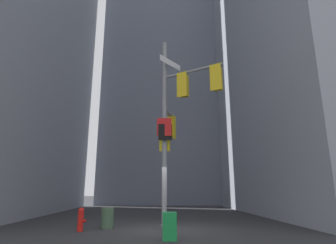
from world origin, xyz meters
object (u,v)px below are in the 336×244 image
(trash_bin, at_px, (107,218))
(newspaper_box, at_px, (170,226))
(signal_pole_assembly, at_px, (175,117))
(fire_hydrant, at_px, (81,219))

(trash_bin, bearing_deg, newspaper_box, -48.94)
(signal_pole_assembly, height_order, fire_hydrant, signal_pole_assembly)
(fire_hydrant, distance_m, newspaper_box, 3.94)
(signal_pole_assembly, distance_m, fire_hydrant, 5.69)
(fire_hydrant, xyz_separation_m, newspaper_box, (3.35, -2.06, -0.03))
(newspaper_box, bearing_deg, fire_hydrant, 148.43)
(signal_pole_assembly, height_order, trash_bin, signal_pole_assembly)
(signal_pole_assembly, bearing_deg, fire_hydrant, -172.53)
(trash_bin, bearing_deg, signal_pole_assembly, -5.45)
(signal_pole_assembly, distance_m, newspaper_box, 5.01)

